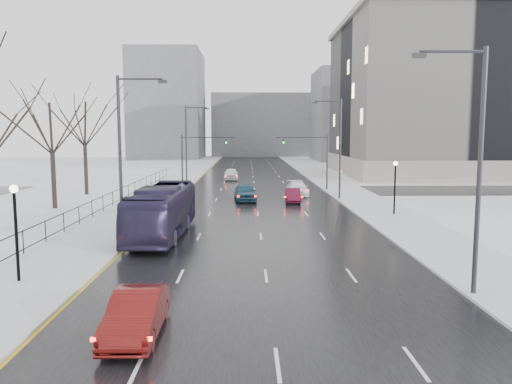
{
  "coord_description": "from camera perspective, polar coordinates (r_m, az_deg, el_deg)",
  "views": [
    {
      "loc": [
        -0.85,
        -9.65,
        6.65
      ],
      "look_at": [
        -0.25,
        25.61,
        2.5
      ],
      "focal_mm": 35.0,
      "sensor_mm": 36.0,
      "label": 1
    }
  ],
  "objects": [
    {
      "name": "bldg_far_left",
      "position": [
        136.5,
        -10.04,
        9.7
      ],
      "size": [
        18.0,
        22.0,
        28.0
      ],
      "primitive_type": "cube",
      "color": "slate",
      "rests_on": "ground"
    },
    {
      "name": "mast_signal_right",
      "position": [
        58.28,
        7.11,
        4.16
      ],
      "size": [
        6.1,
        0.33,
        6.5
      ],
      "color": "#2D2D33",
      "rests_on": "ground"
    },
    {
      "name": "lamppost_r_mid",
      "position": [
        41.55,
        15.61,
        1.35
      ],
      "size": [
        0.36,
        0.36,
        4.28
      ],
      "color": "black",
      "rests_on": "sidewalk_right"
    },
    {
      "name": "bldg_far_right",
      "position": [
        128.02,
        12.18,
        8.51
      ],
      "size": [
        24.0,
        20.0,
        22.0
      ],
      "primitive_type": "cube",
      "color": "slate",
      "rests_on": "ground"
    },
    {
      "name": "sedan_center_near",
      "position": [
        49.14,
        -1.26,
        -0.01
      ],
      "size": [
        2.4,
        5.19,
        1.72
      ],
      "primitive_type": "imported",
      "rotation": [
        0.0,
        0.0,
        0.07
      ],
      "color": "navy",
      "rests_on": "road"
    },
    {
      "name": "streetlight_r_mid",
      "position": [
        50.47,
        9.36,
        5.45
      ],
      "size": [
        2.95,
        0.25,
        10.0
      ],
      "color": "#2D2D33",
      "rests_on": "ground"
    },
    {
      "name": "sedan_right_near",
      "position": [
        48.18,
        4.21,
        -0.39
      ],
      "size": [
        1.61,
        4.13,
        1.34
      ],
      "primitive_type": "imported",
      "rotation": [
        0.0,
        0.0,
        -0.05
      ],
      "color": "#590F27",
      "rests_on": "road"
    },
    {
      "name": "sedan_center_far",
      "position": [
        71.37,
        -2.87,
        2.07
      ],
      "size": [
        2.19,
        5.03,
        1.69
      ],
      "primitive_type": "imported",
      "rotation": [
        0.0,
        0.0,
        0.04
      ],
      "color": "white",
      "rests_on": "road"
    },
    {
      "name": "mast_signal_left",
      "position": [
        58.07,
        -7.4,
        4.15
      ],
      "size": [
        6.1,
        0.33,
        6.5
      ],
      "color": "#2D2D33",
      "rests_on": "ground"
    },
    {
      "name": "sidewalk_left",
      "position": [
        70.62,
        -8.83,
        1.29
      ],
      "size": [
        5.0,
        150.0,
        0.16
      ],
      "primitive_type": "cube",
      "color": "silver",
      "rests_on": "ground"
    },
    {
      "name": "iron_fence",
      "position": [
        41.86,
        -17.84,
        -1.5
      ],
      "size": [
        0.06,
        70.0,
        1.3
      ],
      "color": "black",
      "rests_on": "sidewalk_left"
    },
    {
      "name": "sedan_right_far",
      "position": [
        53.8,
        4.74,
        0.42
      ],
      "size": [
        2.21,
        5.11,
        1.47
      ],
      "primitive_type": "imported",
      "rotation": [
        0.0,
        0.0,
        0.03
      ],
      "color": "white",
      "rests_on": "road"
    },
    {
      "name": "tree_park_e",
      "position": [
        56.77,
        -18.76,
        -0.37
      ],
      "size": [
        9.45,
        9.45,
        13.5
      ],
      "primitive_type": null,
      "color": "black",
      "rests_on": "ground"
    },
    {
      "name": "streetlight_l_near",
      "position": [
        30.56,
        -14.87,
        4.55
      ],
      "size": [
        2.95,
        0.25,
        10.0
      ],
      "color": "#2D2D33",
      "rests_on": "ground"
    },
    {
      "name": "sedan_left_near",
      "position": [
        17.26,
        -13.49,
        -13.37
      ],
      "size": [
        1.61,
        4.51,
        1.48
      ],
      "primitive_type": "imported",
      "rotation": [
        0.0,
        0.0,
        0.01
      ],
      "color": "#601110",
      "rests_on": "road"
    },
    {
      "name": "streetlight_l_far",
      "position": [
        62.09,
        -7.78,
        5.7
      ],
      "size": [
        2.95,
        0.25,
        10.0
      ],
      "color": "#2D2D33",
      "rests_on": "ground"
    },
    {
      "name": "park_strip",
      "position": [
        72.53,
        -16.28,
        1.23
      ],
      "size": [
        14.0,
        150.0,
        0.12
      ],
      "primitive_type": "cube",
      "color": "white",
      "rests_on": "ground"
    },
    {
      "name": "bldg_far_center",
      "position": [
        149.75,
        0.89,
        7.61
      ],
      "size": [
        30.0,
        18.0,
        18.0
      ],
      "primitive_type": "cube",
      "color": "slate",
      "rests_on": "ground"
    },
    {
      "name": "tree_park_d",
      "position": [
        47.29,
        -21.98,
        -1.86
      ],
      "size": [
        8.75,
        8.75,
        12.5
      ],
      "primitive_type": null,
      "color": "black",
      "rests_on": "ground"
    },
    {
      "name": "civic_building",
      "position": [
        89.29,
        23.0,
        9.11
      ],
      "size": [
        41.0,
        31.0,
        24.8
      ],
      "color": "gray",
      "rests_on": "ground"
    },
    {
      "name": "sidewalk_right",
      "position": [
        70.87,
        8.25,
        1.32
      ],
      "size": [
        5.0,
        150.0,
        0.16
      ],
      "primitive_type": "cube",
      "color": "silver",
      "rests_on": "ground"
    },
    {
      "name": "bus",
      "position": [
        32.79,
        -10.63,
        -2.14
      ],
      "size": [
        3.02,
        11.77,
        3.26
      ],
      "primitive_type": "imported",
      "rotation": [
        0.0,
        0.0,
        -0.02
      ],
      "color": "#292243",
      "rests_on": "road"
    },
    {
      "name": "streetlight_r_near",
      "position": [
        21.65,
        23.7,
        3.41
      ],
      "size": [
        2.95,
        0.25,
        10.0
      ],
      "color": "#2D2D33",
      "rests_on": "ground"
    },
    {
      "name": "road",
      "position": [
        69.97,
        -0.28,
        1.27
      ],
      "size": [
        16.0,
        150.0,
        0.04
      ],
      "primitive_type": "cube",
      "color": "black",
      "rests_on": "ground"
    },
    {
      "name": "no_uturn_sign",
      "position": [
        54.76,
        9.61,
        2.06
      ],
      "size": [
        0.6,
        0.06,
        2.7
      ],
      "color": "#2D2D33",
      "rests_on": "sidewalk_right"
    },
    {
      "name": "lamppost_l",
      "position": [
        24.19,
        -25.79,
        -2.78
      ],
      "size": [
        0.36,
        0.36,
        4.28
      ],
      "color": "black",
      "rests_on": "sidewalk_left"
    },
    {
      "name": "cross_road",
      "position": [
        58.04,
        -0.13,
        0.15
      ],
      "size": [
        130.0,
        10.0,
        0.04
      ],
      "primitive_type": "cube",
      "color": "black",
      "rests_on": "ground"
    }
  ]
}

